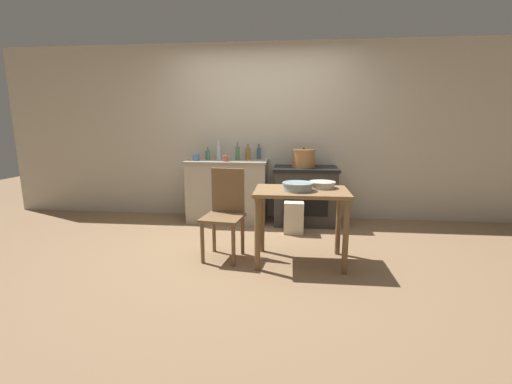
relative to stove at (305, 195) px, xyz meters
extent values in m
plane|color=#896B4C|center=(-0.63, -1.26, -0.41)|extent=(14.00, 14.00, 0.00)
cube|color=beige|center=(-0.63, 0.33, 0.87)|extent=(8.00, 0.07, 2.55)
cube|color=#B2A893|center=(-1.12, 0.02, 0.03)|extent=(1.13, 0.55, 0.86)
cube|color=gray|center=(-1.12, 0.02, 0.47)|extent=(1.16, 0.58, 0.03)
cube|color=#38332D|center=(0.00, 0.00, -0.02)|extent=(0.85, 0.58, 0.77)
cube|color=black|center=(0.00, 0.00, 0.38)|extent=(0.89, 0.62, 0.04)
cube|color=black|center=(0.00, -0.30, -0.07)|extent=(0.59, 0.01, 0.32)
cube|color=olive|center=(-0.10, -1.45, 0.33)|extent=(0.92, 0.60, 0.03)
cylinder|color=brown|center=(-0.51, -1.70, -0.04)|extent=(0.06, 0.06, 0.72)
cylinder|color=brown|center=(0.32, -1.70, -0.04)|extent=(0.06, 0.06, 0.72)
cylinder|color=brown|center=(-0.51, -1.19, -0.04)|extent=(0.06, 0.06, 0.72)
cylinder|color=brown|center=(0.32, -1.19, -0.04)|extent=(0.06, 0.06, 0.72)
cube|color=brown|center=(-0.90, -1.45, 0.04)|extent=(0.45, 0.45, 0.03)
cube|color=brown|center=(-0.87, -1.26, 0.29)|extent=(0.36, 0.08, 0.48)
cylinder|color=brown|center=(-1.08, -1.59, -0.19)|extent=(0.04, 0.04, 0.43)
cylinder|color=brown|center=(-0.76, -1.63, -0.19)|extent=(0.04, 0.04, 0.43)
cylinder|color=brown|center=(-1.04, -1.26, -0.19)|extent=(0.04, 0.04, 0.43)
cylinder|color=brown|center=(-0.71, -1.31, -0.19)|extent=(0.04, 0.04, 0.43)
cube|color=beige|center=(-0.16, -0.51, -0.20)|extent=(0.25, 0.18, 0.41)
cylinder|color=#B77A47|center=(-0.04, -0.01, 0.52)|extent=(0.31, 0.31, 0.23)
cylinder|color=#B77A47|center=(-0.04, -0.01, 0.64)|extent=(0.33, 0.33, 0.02)
sphere|color=black|center=(-0.04, -0.01, 0.66)|extent=(0.02, 0.02, 0.02)
cylinder|color=#93A8B2|center=(-0.13, -1.50, 0.39)|extent=(0.28, 0.28, 0.08)
cylinder|color=#8597A0|center=(-0.13, -1.50, 0.43)|extent=(0.30, 0.30, 0.01)
cylinder|color=silver|center=(0.12, -1.32, 0.39)|extent=(0.25, 0.25, 0.07)
cylinder|color=beige|center=(0.12, -1.32, 0.41)|extent=(0.27, 0.27, 0.01)
cylinder|color=#3D5675|center=(-0.68, 0.22, 0.57)|extent=(0.06, 0.06, 0.16)
cylinder|color=#3D5675|center=(-0.68, 0.22, 0.68)|extent=(0.02, 0.02, 0.06)
cylinder|color=olive|center=(-0.84, 0.14, 0.57)|extent=(0.08, 0.08, 0.16)
cylinder|color=olive|center=(-0.84, 0.14, 0.68)|extent=(0.03, 0.03, 0.06)
cylinder|color=#517F5B|center=(-1.41, 0.06, 0.55)|extent=(0.07, 0.07, 0.13)
cylinder|color=#517F5B|center=(-1.41, 0.06, 0.65)|extent=(0.03, 0.03, 0.05)
cylinder|color=silver|center=(-1.27, 0.14, 0.59)|extent=(0.07, 0.07, 0.21)
cylinder|color=silver|center=(-1.27, 0.14, 0.73)|extent=(0.03, 0.03, 0.08)
cylinder|color=#517F5B|center=(-0.98, 0.09, 0.58)|extent=(0.06, 0.06, 0.19)
cylinder|color=#517F5B|center=(-0.98, 0.09, 0.71)|extent=(0.02, 0.02, 0.07)
cylinder|color=#B74C42|center=(-1.12, -0.13, 0.52)|extent=(0.07, 0.07, 0.08)
cylinder|color=#4C6B99|center=(-1.55, -0.08, 0.53)|extent=(0.09, 0.09, 0.09)
camera|label=1|loc=(-0.20, -4.82, 0.99)|focal=24.00mm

